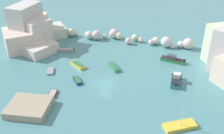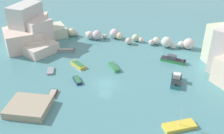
# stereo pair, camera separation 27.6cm
# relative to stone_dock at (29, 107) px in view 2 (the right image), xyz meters

# --- Properties ---
(cove_water) EXTENTS (160.00, 160.00, 0.00)m
(cove_water) POSITION_rel_stone_dock_xyz_m (10.44, 11.26, -0.65)
(cove_water) COLOR teal
(cove_water) RESTS_ON ground
(cliff_headland_left) EXTENTS (18.88, 19.85, 10.25)m
(cliff_headland_left) POSITION_rel_stone_dock_xyz_m (-14.09, 25.88, 2.38)
(cliff_headland_left) COLOR beige
(cliff_headland_left) RESTS_ON ground
(rock_breakwater) EXTENTS (36.25, 5.10, 2.78)m
(rock_breakwater) POSITION_rel_stone_dock_xyz_m (10.46, 32.40, 0.49)
(rock_breakwater) COLOR beige
(rock_breakwater) RESTS_ON ground
(stone_dock) EXTENTS (7.63, 6.88, 1.31)m
(stone_dock) POSITION_rel_stone_dock_xyz_m (0.00, 0.00, 0.00)
(stone_dock) COLOR tan
(stone_dock) RESTS_ON ground
(moored_boat_0) EXTENTS (5.78, 2.74, 1.60)m
(moored_boat_0) POSITION_rel_stone_dock_xyz_m (22.86, 24.23, -0.10)
(moored_boat_0) COLOR #2F8944
(moored_boat_0) RESTS_ON cove_water
(moored_boat_1) EXTENTS (4.37, 2.33, 0.64)m
(moored_boat_1) POSITION_rel_stone_dock_xyz_m (-3.00, 22.78, -0.32)
(moored_boat_1) COLOR gray
(moored_boat_1) RESTS_ON cove_water
(moored_boat_2) EXTENTS (1.75, 2.80, 0.48)m
(moored_boat_2) POSITION_rel_stone_dock_xyz_m (1.89, 5.14, -0.40)
(moored_boat_2) COLOR red
(moored_boat_2) RESTS_ON cove_water
(moored_boat_3) EXTENTS (3.49, 3.97, 0.72)m
(moored_boat_3) POSITION_rel_stone_dock_xyz_m (10.55, 17.77, -0.31)
(moored_boat_3) COLOR #398854
(moored_boat_3) RESTS_ON cove_water
(moored_boat_4) EXTENTS (2.34, 3.13, 0.38)m
(moored_boat_4) POSITION_rel_stone_dock_xyz_m (-2.31, 12.75, -0.46)
(moored_boat_4) COLOR gray
(moored_boat_4) RESTS_ON cove_water
(moored_boat_5) EXTENTS (2.82, 3.09, 0.52)m
(moored_boat_5) POSITION_rel_stone_dock_xyz_m (4.73, 10.66, -0.38)
(moored_boat_5) COLOR navy
(moored_boat_5) RESTS_ON cove_water
(moored_boat_6) EXTENTS (4.14, 3.52, 0.69)m
(moored_boat_6) POSITION_rel_stone_dock_xyz_m (2.59, 16.59, -0.32)
(moored_boat_6) COLOR gold
(moored_boat_6) RESTS_ON cove_water
(moored_boat_7) EXTENTS (5.55, 4.36, 4.29)m
(moored_boat_7) POSITION_rel_stone_dock_xyz_m (25.36, 2.32, -0.35)
(moored_boat_7) COLOR yellow
(moored_boat_7) RESTS_ON cove_water
(moored_boat_8) EXTENTS (2.00, 4.69, 1.82)m
(moored_boat_8) POSITION_rel_stone_dock_xyz_m (24.12, 15.29, -0.05)
(moored_boat_8) COLOR teal
(moored_boat_8) RESTS_ON cove_water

